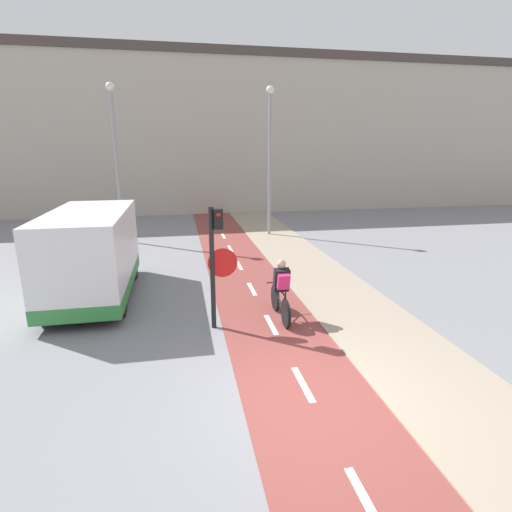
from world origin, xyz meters
TOP-DOWN VIEW (x-y plane):
  - ground_plane at (0.00, 0.00)m, footprint 120.00×120.00m
  - bike_lane at (0.00, 0.01)m, footprint 2.28×60.00m
  - sidewalk_strip at (2.34, 0.00)m, footprint 2.40×60.00m
  - building_row_background at (0.00, 22.40)m, footprint 60.00×5.20m
  - traffic_light_pole at (-1.24, 3.15)m, footprint 0.67×0.25m
  - street_lamp_far at (-4.51, 12.85)m, footprint 0.36×0.36m
  - street_lamp_sidewalk at (2.20, 12.95)m, footprint 0.36×0.36m
  - cyclist_near at (0.31, 3.31)m, footprint 0.46×1.71m
  - van at (-4.39, 5.75)m, footprint 1.97×4.68m

SIDE VIEW (x-z plane):
  - ground_plane at x=0.00m, z-range 0.00..0.00m
  - bike_lane at x=0.00m, z-range 0.00..0.02m
  - sidewalk_strip at x=2.34m, z-range 0.00..0.05m
  - cyclist_near at x=0.31m, z-range -0.04..1.47m
  - van at x=-4.39m, z-range -0.02..2.40m
  - traffic_light_pole at x=-1.24m, z-range 0.35..3.17m
  - street_lamp_far at x=-4.51m, z-range 0.75..7.39m
  - street_lamp_sidewalk at x=2.20m, z-range 0.75..7.45m
  - building_row_background at x=0.00m, z-range 0.01..9.84m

